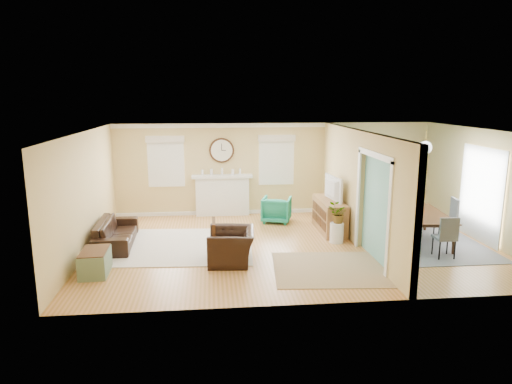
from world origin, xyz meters
TOP-DOWN VIEW (x-y plane):
  - floor at (0.00, 0.00)m, footprint 9.00×9.00m
  - wall_back at (0.00, 3.00)m, footprint 9.00×0.02m
  - wall_front at (0.00, -3.00)m, footprint 9.00×0.02m
  - wall_left at (-4.50, 0.00)m, footprint 0.02×6.00m
  - wall_right at (4.50, 0.00)m, footprint 0.02×6.00m
  - ceiling at (0.00, 0.00)m, footprint 9.00×6.00m
  - partition at (1.51, 0.28)m, footprint 0.17×6.00m
  - fireplace at (-1.50, 2.88)m, footprint 1.70×0.30m
  - wall_clock at (-1.50, 2.97)m, footprint 0.70×0.07m
  - window_left at (-3.05, 2.95)m, footprint 1.05×0.13m
  - window_right at (0.05, 2.95)m, footprint 1.05×0.13m
  - french_doors at (4.45, 0.00)m, footprint 0.06×1.70m
  - pendant at (3.00, 0.00)m, footprint 0.30×0.30m
  - rug_cream at (-2.45, 0.20)m, footprint 3.22×2.84m
  - rug_jute at (0.55, -1.52)m, footprint 2.48×2.10m
  - rug_grey at (3.04, -0.02)m, footprint 2.58×3.22m
  - sofa at (-4.00, 0.45)m, footprint 0.86×2.02m
  - eames_chair at (-1.43, -0.93)m, footprint 1.00×1.12m
  - green_chair at (-0.07, 2.01)m, footprint 0.92×0.94m
  - trunk at (-4.05, -1.30)m, footprint 0.53×0.84m
  - credenza at (1.13, 1.04)m, footprint 0.54×1.59m
  - tv at (1.11, 1.04)m, footprint 0.26×1.05m
  - garden_stool at (1.06, 0.11)m, footprint 0.32×0.32m
  - potted_plant at (1.06, 0.11)m, footprint 0.49×0.44m
  - dining_table at (3.04, -0.02)m, footprint 1.32×2.08m
  - dining_chair_n at (2.96, 0.99)m, footprint 0.47×0.47m
  - dining_chair_s at (3.03, -1.09)m, footprint 0.41×0.41m
  - dining_chair_w at (2.36, 0.08)m, footprint 0.41×0.41m
  - dining_chair_e at (3.66, 0.07)m, footprint 0.51×0.51m

SIDE VIEW (x-z plane):
  - floor at x=0.00m, z-range 0.00..0.00m
  - rug_jute at x=0.55m, z-range 0.00..0.01m
  - rug_grey at x=3.04m, z-range 0.00..0.01m
  - rug_cream at x=-2.45m, z-range 0.00..0.02m
  - garden_stool at x=1.06m, z-range 0.00..0.46m
  - trunk at x=-4.05m, z-range 0.00..0.47m
  - sofa at x=-4.00m, z-range 0.00..0.58m
  - eames_chair at x=-1.43m, z-range 0.00..0.68m
  - green_chair at x=-0.07m, z-range 0.00..0.68m
  - dining_table at x=3.04m, z-range 0.00..0.69m
  - credenza at x=1.13m, z-range 0.00..0.80m
  - dining_chair_w at x=2.36m, z-range 0.08..0.95m
  - dining_chair_s at x=3.03m, z-range 0.08..0.99m
  - dining_chair_n at x=2.96m, z-range 0.08..1.02m
  - dining_chair_e at x=3.66m, z-range 0.09..1.09m
  - fireplace at x=-1.50m, z-range 0.01..1.18m
  - potted_plant at x=1.06m, z-range 0.46..0.93m
  - french_doors at x=4.45m, z-range 0.00..2.20m
  - tv at x=1.11m, z-range 0.80..1.40m
  - wall_back at x=0.00m, z-range 0.00..2.60m
  - wall_front at x=0.00m, z-range 0.00..2.60m
  - wall_left at x=-4.50m, z-range 0.00..2.60m
  - wall_right at x=4.50m, z-range 0.00..2.60m
  - partition at x=1.51m, z-range 0.06..2.66m
  - window_left at x=-3.05m, z-range 0.95..2.37m
  - window_right at x=0.05m, z-range 0.95..2.37m
  - wall_clock at x=-1.50m, z-range 1.50..2.20m
  - pendant at x=3.00m, z-range 1.93..2.48m
  - ceiling at x=0.00m, z-range 2.59..2.61m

